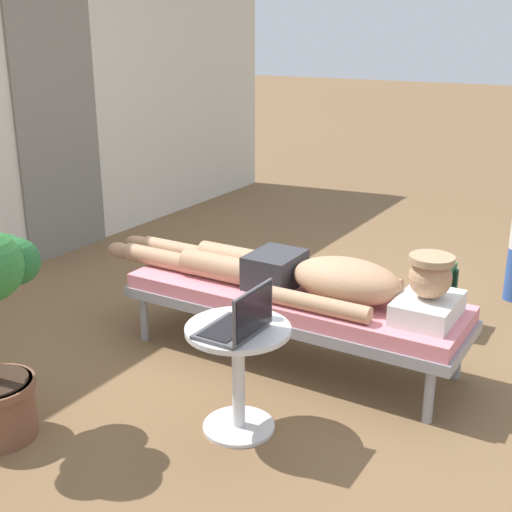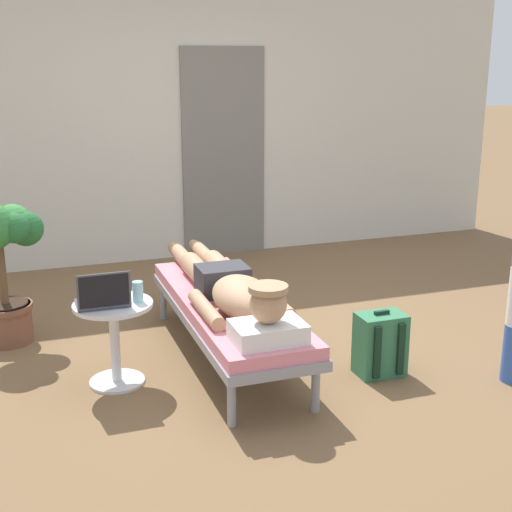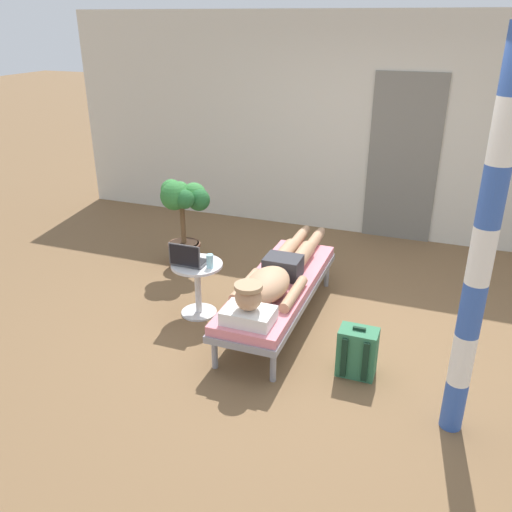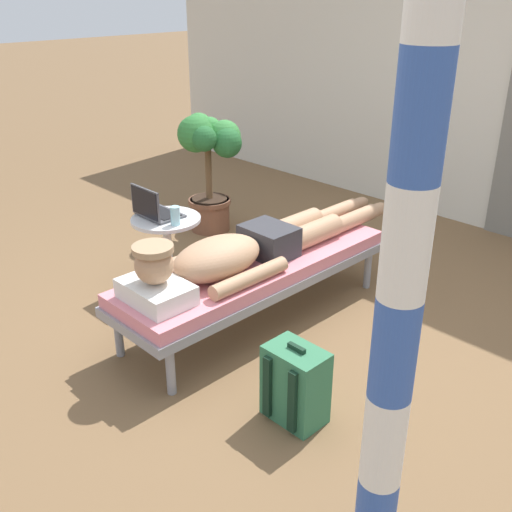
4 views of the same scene
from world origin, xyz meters
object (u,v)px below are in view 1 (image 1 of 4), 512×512
Objects in this scene: person_reclining at (307,275)px; drink_glass at (260,304)px; laptop at (240,322)px; backpack at (431,297)px; side_table at (238,360)px; lounge_chair at (293,302)px.

person_reclining is 0.62m from drink_glass.
person_reclining is 7.00× the size of laptop.
person_reclining is at bearing 151.35° from backpack.
person_reclining is 0.78m from side_table.
backpack is at bearing -15.07° from drink_glass.
backpack is (1.66, -0.37, -0.39)m from laptop.
backpack is at bearing -14.67° from side_table.
person_reclining is at bearing -90.00° from lounge_chair.
person_reclining is 5.12× the size of backpack.
drink_glass reaches higher than lounge_chair.
lounge_chair is 3.71× the size of side_table.
lounge_chair is at bearing 90.00° from person_reclining.
laptop is at bearing -139.48° from side_table.
person_reclining reaches higher than backpack.
side_table is at bearing 169.33° from drink_glass.
lounge_chair is 4.57× the size of backpack.
laptop is 0.73× the size of backpack.
drink_glass is 1.55m from backpack.
drink_glass is at bearing 6.25° from laptop.
laptop is at bearing -167.95° from lounge_chair.
lounge_chair is 6.25× the size of laptop.
laptop reaches higher than lounge_chair.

